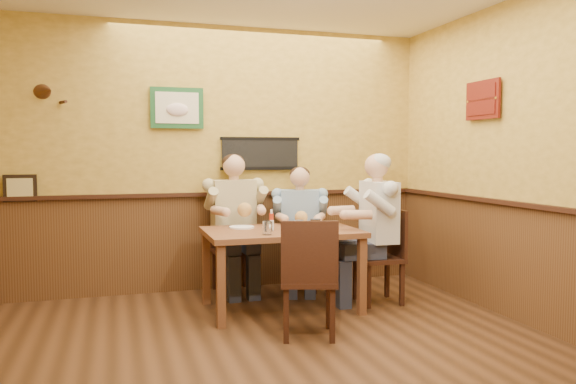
{
  "coord_description": "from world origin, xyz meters",
  "views": [
    {
      "loc": [
        -0.83,
        -3.44,
        1.46
      ],
      "look_at": [
        0.68,
        1.45,
        1.1
      ],
      "focal_mm": 35.0,
      "sensor_mm": 36.0,
      "label": 1
    }
  ],
  "objects_px": {
    "diner_tan_shirt": "(234,230)",
    "pepper_shaker": "(270,226)",
    "chair_near_side": "(308,277)",
    "hot_sauce_bottle": "(271,221)",
    "chair_right_end": "(378,256)",
    "salt_shaker": "(272,225)",
    "diner_white_elder": "(379,236)",
    "dining_table": "(281,239)",
    "diner_blue_polo": "(300,235)",
    "water_glass_left": "(267,228)",
    "cola_tumbler": "(315,226)",
    "water_glass_mid": "(300,227)",
    "chair_back_right": "(300,252)",
    "chair_back_left": "(234,249)"
  },
  "relations": [
    {
      "from": "chair_near_side",
      "to": "diner_white_elder",
      "type": "relative_size",
      "value": 0.73
    },
    {
      "from": "chair_back_left",
      "to": "salt_shaker",
      "type": "bearing_deg",
      "value": -79.13
    },
    {
      "from": "chair_near_side",
      "to": "hot_sauce_bottle",
      "type": "xyz_separation_m",
      "value": [
        -0.08,
        0.81,
        0.36
      ]
    },
    {
      "from": "chair_right_end",
      "to": "salt_shaker",
      "type": "distance_m",
      "value": 1.12
    },
    {
      "from": "chair_back_right",
      "to": "hot_sauce_bottle",
      "type": "distance_m",
      "value": 0.9
    },
    {
      "from": "dining_table",
      "to": "chair_back_right",
      "type": "xyz_separation_m",
      "value": [
        0.39,
        0.64,
        -0.25
      ]
    },
    {
      "from": "hot_sauce_bottle",
      "to": "chair_near_side",
      "type": "bearing_deg",
      "value": -84.42
    },
    {
      "from": "cola_tumbler",
      "to": "diner_tan_shirt",
      "type": "bearing_deg",
      "value": 115.65
    },
    {
      "from": "chair_back_left",
      "to": "water_glass_mid",
      "type": "relative_size",
      "value": 7.84
    },
    {
      "from": "chair_right_end",
      "to": "cola_tumbler",
      "type": "distance_m",
      "value": 0.85
    },
    {
      "from": "dining_table",
      "to": "chair_near_side",
      "type": "xyz_separation_m",
      "value": [
        -0.01,
        -0.79,
        -0.18
      ]
    },
    {
      "from": "diner_blue_polo",
      "to": "salt_shaker",
      "type": "bearing_deg",
      "value": -110.23
    },
    {
      "from": "chair_back_right",
      "to": "water_glass_left",
      "type": "bearing_deg",
      "value": -107.01
    },
    {
      "from": "chair_back_left",
      "to": "water_glass_left",
      "type": "bearing_deg",
      "value": -88.64
    },
    {
      "from": "diner_tan_shirt",
      "to": "pepper_shaker",
      "type": "relative_size",
      "value": 14.78
    },
    {
      "from": "diner_blue_polo",
      "to": "cola_tumbler",
      "type": "xyz_separation_m",
      "value": [
        -0.16,
        -0.93,
        0.22
      ]
    },
    {
      "from": "hot_sauce_bottle",
      "to": "water_glass_left",
      "type": "bearing_deg",
      "value": -112.56
    },
    {
      "from": "chair_right_end",
      "to": "salt_shaker",
      "type": "xyz_separation_m",
      "value": [
        -1.06,
        0.04,
        0.34
      ]
    },
    {
      "from": "water_glass_mid",
      "to": "pepper_shaker",
      "type": "xyz_separation_m",
      "value": [
        -0.21,
        0.2,
        -0.01
      ]
    },
    {
      "from": "water_glass_mid",
      "to": "hot_sauce_bottle",
      "type": "height_order",
      "value": "hot_sauce_bottle"
    },
    {
      "from": "diner_white_elder",
      "to": "chair_back_left",
      "type": "bearing_deg",
      "value": -120.9
    },
    {
      "from": "chair_back_left",
      "to": "chair_near_side",
      "type": "distance_m",
      "value": 1.6
    },
    {
      "from": "dining_table",
      "to": "diner_blue_polo",
      "type": "xyz_separation_m",
      "value": [
        0.39,
        0.64,
        -0.07
      ]
    },
    {
      "from": "chair_back_left",
      "to": "pepper_shaker",
      "type": "relative_size",
      "value": 10.34
    },
    {
      "from": "hot_sauce_bottle",
      "to": "chair_back_right",
      "type": "bearing_deg",
      "value": 52.36
    },
    {
      "from": "diner_tan_shirt",
      "to": "water_glass_left",
      "type": "height_order",
      "value": "diner_tan_shirt"
    },
    {
      "from": "diner_white_elder",
      "to": "water_glass_left",
      "type": "bearing_deg",
      "value": -76.11
    },
    {
      "from": "hot_sauce_bottle",
      "to": "pepper_shaker",
      "type": "height_order",
      "value": "hot_sauce_bottle"
    },
    {
      "from": "pepper_shaker",
      "to": "diner_white_elder",
      "type": "bearing_deg",
      "value": 1.65
    },
    {
      "from": "chair_back_left",
      "to": "water_glass_left",
      "type": "height_order",
      "value": "chair_back_left"
    },
    {
      "from": "chair_near_side",
      "to": "salt_shaker",
      "type": "height_order",
      "value": "chair_near_side"
    },
    {
      "from": "chair_back_right",
      "to": "diner_white_elder",
      "type": "bearing_deg",
      "value": -34.22
    },
    {
      "from": "chair_near_side",
      "to": "salt_shaker",
      "type": "relative_size",
      "value": 10.41
    },
    {
      "from": "hot_sauce_bottle",
      "to": "salt_shaker",
      "type": "height_order",
      "value": "hot_sauce_bottle"
    },
    {
      "from": "salt_shaker",
      "to": "pepper_shaker",
      "type": "height_order",
      "value": "salt_shaker"
    },
    {
      "from": "dining_table",
      "to": "pepper_shaker",
      "type": "relative_size",
      "value": 15.96
    },
    {
      "from": "chair_back_right",
      "to": "cola_tumbler",
      "type": "bearing_deg",
      "value": -83.66
    },
    {
      "from": "dining_table",
      "to": "cola_tumbler",
      "type": "xyz_separation_m",
      "value": [
        0.23,
        -0.29,
        0.15
      ]
    },
    {
      "from": "pepper_shaker",
      "to": "dining_table",
      "type": "bearing_deg",
      "value": 34.11
    },
    {
      "from": "chair_right_end",
      "to": "water_glass_left",
      "type": "relative_size",
      "value": 7.61
    },
    {
      "from": "chair_near_side",
      "to": "salt_shaker",
      "type": "bearing_deg",
      "value": -67.34
    },
    {
      "from": "dining_table",
      "to": "cola_tumbler",
      "type": "relative_size",
      "value": 11.55
    },
    {
      "from": "diner_white_elder",
      "to": "diner_tan_shirt",
      "type": "bearing_deg",
      "value": -120.9
    },
    {
      "from": "chair_back_right",
      "to": "chair_right_end",
      "type": "height_order",
      "value": "chair_right_end"
    },
    {
      "from": "dining_table",
      "to": "diner_white_elder",
      "type": "distance_m",
      "value": 0.97
    },
    {
      "from": "chair_near_side",
      "to": "water_glass_left",
      "type": "relative_size",
      "value": 7.9
    },
    {
      "from": "dining_table",
      "to": "hot_sauce_bottle",
      "type": "height_order",
      "value": "hot_sauce_bottle"
    },
    {
      "from": "chair_back_right",
      "to": "diner_blue_polo",
      "type": "bearing_deg",
      "value": 0.0
    },
    {
      "from": "hot_sauce_bottle",
      "to": "water_glass_mid",
      "type": "bearing_deg",
      "value": -59.12
    },
    {
      "from": "water_glass_mid",
      "to": "pepper_shaker",
      "type": "relative_size",
      "value": 1.32
    }
  ]
}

